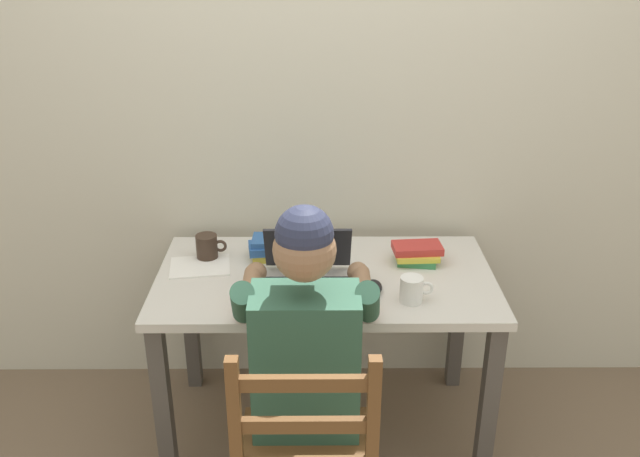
# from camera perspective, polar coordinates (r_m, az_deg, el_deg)

# --- Properties ---
(ground_plane) EXTENTS (8.00, 8.00, 0.00)m
(ground_plane) POSITION_cam_1_polar(r_m,az_deg,el_deg) (3.07, 0.40, -16.04)
(ground_plane) COLOR brown
(back_wall) EXTENTS (6.00, 0.04, 2.60)m
(back_wall) POSITION_cam_1_polar(r_m,az_deg,el_deg) (2.86, 0.37, 10.37)
(back_wall) COLOR beige
(back_wall) RESTS_ON ground
(desk) EXTENTS (1.30, 0.71, 0.73)m
(desk) POSITION_cam_1_polar(r_m,az_deg,el_deg) (2.71, 0.44, -5.84)
(desk) COLOR beige
(desk) RESTS_ON ground
(seated_person) EXTENTS (0.50, 0.60, 1.24)m
(seated_person) POSITION_cam_1_polar(r_m,az_deg,el_deg) (2.32, -1.16, -10.01)
(seated_person) COLOR #2D5642
(seated_person) RESTS_ON ground
(laptop) EXTENTS (0.33, 0.34, 0.21)m
(laptop) POSITION_cam_1_polar(r_m,az_deg,el_deg) (2.55, -1.03, -3.86)
(laptop) COLOR #232328
(laptop) RESTS_ON desk
(computer_mouse) EXTENTS (0.06, 0.10, 0.03)m
(computer_mouse) POSITION_cam_1_polar(r_m,az_deg,el_deg) (2.55, 4.51, -4.85)
(computer_mouse) COLOR black
(computer_mouse) RESTS_ON desk
(coffee_mug_white) EXTENTS (0.12, 0.08, 0.10)m
(coffee_mug_white) POSITION_cam_1_polar(r_m,az_deg,el_deg) (2.48, 7.65, -5.04)
(coffee_mug_white) COLOR white
(coffee_mug_white) RESTS_ON desk
(coffee_mug_dark) EXTENTS (0.12, 0.09, 0.10)m
(coffee_mug_dark) POSITION_cam_1_polar(r_m,az_deg,el_deg) (2.80, -9.34, -1.53)
(coffee_mug_dark) COLOR #38281E
(coffee_mug_dark) RESTS_ON desk
(book_stack_main) EXTENTS (0.22, 0.14, 0.09)m
(book_stack_main) POSITION_cam_1_polar(r_m,az_deg,el_deg) (2.77, -3.74, -1.63)
(book_stack_main) COLOR gold
(book_stack_main) RESTS_ON desk
(book_stack_side) EXTENTS (0.20, 0.13, 0.08)m
(book_stack_side) POSITION_cam_1_polar(r_m,az_deg,el_deg) (2.76, 8.05, -2.05)
(book_stack_side) COLOR #38844C
(book_stack_side) RESTS_ON desk
(paper_pile_near_laptop) EXTENTS (0.25, 0.21, 0.01)m
(paper_pile_near_laptop) POSITION_cam_1_polar(r_m,az_deg,el_deg) (2.76, -9.94, -3.12)
(paper_pile_near_laptop) COLOR white
(paper_pile_near_laptop) RESTS_ON desk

